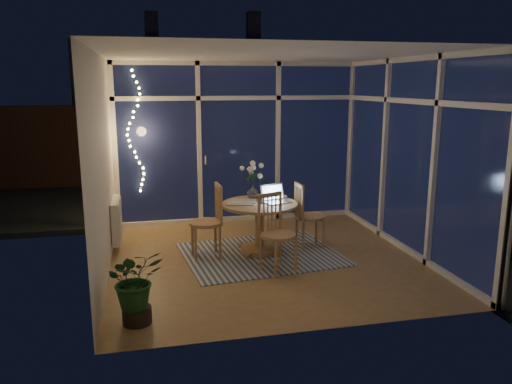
% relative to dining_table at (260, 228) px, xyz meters
% --- Properties ---
extents(floor, '(4.00, 4.00, 0.00)m').
position_rel_dining_table_xyz_m(floor, '(0.04, -0.27, -0.35)').
color(floor, olive).
rests_on(floor, ground).
extents(ceiling, '(4.00, 4.00, 0.00)m').
position_rel_dining_table_xyz_m(ceiling, '(0.04, -0.27, 2.25)').
color(ceiling, white).
rests_on(ceiling, wall_back).
extents(wall_back, '(4.00, 0.04, 2.60)m').
position_rel_dining_table_xyz_m(wall_back, '(0.04, 1.73, 0.95)').
color(wall_back, white).
rests_on(wall_back, floor).
extents(wall_front, '(4.00, 0.04, 2.60)m').
position_rel_dining_table_xyz_m(wall_front, '(0.04, -2.27, 0.95)').
color(wall_front, white).
rests_on(wall_front, floor).
extents(wall_left, '(0.04, 4.00, 2.60)m').
position_rel_dining_table_xyz_m(wall_left, '(-1.96, -0.27, 0.95)').
color(wall_left, white).
rests_on(wall_left, floor).
extents(wall_right, '(0.04, 4.00, 2.60)m').
position_rel_dining_table_xyz_m(wall_right, '(2.04, -0.27, 0.95)').
color(wall_right, white).
rests_on(wall_right, floor).
extents(window_wall_back, '(4.00, 0.10, 2.60)m').
position_rel_dining_table_xyz_m(window_wall_back, '(0.04, 1.69, 0.95)').
color(window_wall_back, white).
rests_on(window_wall_back, floor).
extents(window_wall_right, '(0.10, 4.00, 2.60)m').
position_rel_dining_table_xyz_m(window_wall_right, '(2.00, -0.27, 0.95)').
color(window_wall_right, white).
rests_on(window_wall_right, floor).
extents(radiator, '(0.10, 0.70, 0.58)m').
position_rel_dining_table_xyz_m(radiator, '(-1.90, 0.63, 0.05)').
color(radiator, silver).
rests_on(radiator, wall_left).
extents(fairy_lights, '(0.24, 0.10, 1.85)m').
position_rel_dining_table_xyz_m(fairy_lights, '(-1.61, 1.61, 1.18)').
color(fairy_lights, '#F2CC61').
rests_on(fairy_lights, window_wall_back).
extents(garden_patio, '(12.00, 6.00, 0.10)m').
position_rel_dining_table_xyz_m(garden_patio, '(0.54, 4.73, -0.41)').
color(garden_patio, black).
rests_on(garden_patio, ground).
extents(garden_fence, '(11.00, 0.08, 1.80)m').
position_rel_dining_table_xyz_m(garden_fence, '(0.04, 5.23, 0.55)').
color(garden_fence, '#322212').
rests_on(garden_fence, ground).
extents(neighbour_roof, '(7.00, 3.00, 2.20)m').
position_rel_dining_table_xyz_m(neighbour_roof, '(0.34, 8.23, 1.85)').
color(neighbour_roof, '#373B43').
rests_on(neighbour_roof, ground).
extents(garden_shrubs, '(0.90, 0.90, 0.90)m').
position_rel_dining_table_xyz_m(garden_shrubs, '(-0.76, 3.13, 0.10)').
color(garden_shrubs, black).
rests_on(garden_shrubs, ground).
extents(rug, '(2.20, 1.84, 0.01)m').
position_rel_dining_table_xyz_m(rug, '(0.00, -0.10, -0.34)').
color(rug, beige).
rests_on(rug, floor).
extents(dining_table, '(1.12, 1.12, 0.69)m').
position_rel_dining_table_xyz_m(dining_table, '(0.00, 0.00, 0.00)').
color(dining_table, '#997045').
rests_on(dining_table, floor).
extents(chair_left, '(0.48, 0.48, 1.00)m').
position_rel_dining_table_xyz_m(chair_left, '(-0.74, -0.05, 0.15)').
color(chair_left, '#997045').
rests_on(chair_left, floor).
extents(chair_right, '(0.44, 0.44, 0.93)m').
position_rel_dining_table_xyz_m(chair_right, '(0.73, 0.06, 0.12)').
color(chair_right, '#997045').
rests_on(chair_right, floor).
extents(chair_front, '(0.59, 0.59, 0.97)m').
position_rel_dining_table_xyz_m(chair_front, '(0.06, -0.73, 0.14)').
color(chair_front, '#997045').
rests_on(chair_front, floor).
extents(laptop, '(0.42, 0.39, 0.26)m').
position_rel_dining_table_xyz_m(laptop, '(0.23, -0.03, 0.47)').
color(laptop, silver).
rests_on(laptop, dining_table).
extents(flower_vase, '(0.22, 0.22, 0.21)m').
position_rel_dining_table_xyz_m(flower_vase, '(-0.03, 0.30, 0.45)').
color(flower_vase, silver).
rests_on(flower_vase, dining_table).
extents(bowl, '(0.17, 0.17, 0.04)m').
position_rel_dining_table_xyz_m(bowl, '(0.35, 0.21, 0.36)').
color(bowl, white).
rests_on(bowl, dining_table).
extents(newspapers, '(0.38, 0.31, 0.02)m').
position_rel_dining_table_xyz_m(newspapers, '(-0.23, 0.07, 0.35)').
color(newspapers, '#B9B8B0').
rests_on(newspapers, dining_table).
extents(phone, '(0.12, 0.08, 0.01)m').
position_rel_dining_table_xyz_m(phone, '(0.07, -0.02, 0.35)').
color(phone, black).
rests_on(phone, dining_table).
extents(potted_plant, '(0.65, 0.60, 0.76)m').
position_rel_dining_table_xyz_m(potted_plant, '(-1.61, -1.75, 0.03)').
color(potted_plant, '#19471E').
rests_on(potted_plant, floor).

